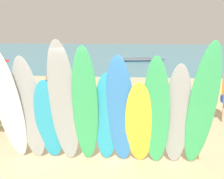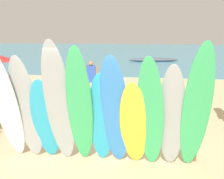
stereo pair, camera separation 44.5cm
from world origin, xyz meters
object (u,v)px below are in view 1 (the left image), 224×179
at_px(surfboard_blue_6, 120,112).
at_px(beach_chair_red, 3,110).
at_px(surfboard_grey_3, 64,105).
at_px(surfboard_grey_1, 30,111).
at_px(beachgoer_strolling, 84,76).
at_px(beachgoer_by_water, 53,84).
at_px(surfboard_grey_9, 177,117).
at_px(beachgoer_photographing, 66,76).
at_px(beachgoer_near_rack, 50,93).
at_px(surfboard_yellow_7, 139,124).
at_px(surfboard_teal_2, 49,121).
at_px(surfboard_rack, 106,132).
at_px(surfboard_green_8, 156,114).
at_px(surfboard_green_4, 85,108).
at_px(distant_boat, 141,60).
at_px(surfboard_teal_5, 106,119).
at_px(surfboard_green_10, 202,109).
at_px(surfboard_white_0, 9,108).

bearing_deg(surfboard_blue_6, beach_chair_red, 149.01).
height_order(surfboard_grey_3, surfboard_blue_6, surfboard_grey_3).
bearing_deg(surfboard_grey_1, beachgoer_strolling, 92.12).
xyz_separation_m(beachgoer_by_water, beachgoer_strolling, (0.60, 2.64, -0.12)).
height_order(surfboard_grey_9, beachgoer_photographing, surfboard_grey_9).
bearing_deg(beachgoer_near_rack, surfboard_yellow_7, -77.76).
distance_m(surfboard_blue_6, beachgoer_strolling, 7.18).
relative_size(surfboard_teal_2, beach_chair_red, 2.35).
height_order(surfboard_grey_3, beachgoer_strolling, surfboard_grey_3).
xyz_separation_m(surfboard_grey_3, beachgoer_strolling, (-0.91, 6.99, -0.47)).
distance_m(surfboard_rack, beachgoer_by_water, 4.31).
height_order(surfboard_yellow_7, surfboard_green_8, surfboard_green_8).
xyz_separation_m(surfboard_teal_2, surfboard_green_8, (2.20, -0.15, 0.25)).
bearing_deg(surfboard_green_4, beachgoer_photographing, 102.07).
xyz_separation_m(beachgoer_near_rack, beachgoer_strolling, (0.40, 3.68, 0.01)).
xyz_separation_m(beachgoer_strolling, beach_chair_red, (-1.73, -4.15, -0.44)).
relative_size(surfboard_green_4, surfboard_grey_9, 1.16).
bearing_deg(beach_chair_red, beachgoer_by_water, 33.18).
distance_m(beachgoer_near_rack, distant_boat, 18.40).
height_order(beachgoer_near_rack, beachgoer_by_water, beachgoer_by_water).
distance_m(surfboard_green_8, beachgoer_photographing, 6.74).
relative_size(surfboard_teal_5, beachgoer_by_water, 1.25).
height_order(surfboard_teal_2, surfboard_teal_5, surfboard_teal_5).
xyz_separation_m(surfboard_teal_5, distant_boat, (0.65, 21.28, -0.86)).
xyz_separation_m(surfboard_teal_2, beachgoer_near_rack, (-0.94, 3.14, -0.10)).
bearing_deg(surfboard_grey_1, surfboard_green_10, -1.04).
distance_m(surfboard_rack, beachgoer_near_rack, 3.33).
bearing_deg(surfboard_teal_5, surfboard_grey_1, 177.73).
height_order(surfboard_grey_1, distant_boat, surfboard_grey_1).
bearing_deg(beachgoer_strolling, surfboard_rack, 91.19).
distance_m(surfboard_grey_9, distant_boat, 21.42).
bearing_deg(beach_chair_red, distant_boat, 57.46).
height_order(surfboard_blue_6, beach_chair_red, surfboard_blue_6).
bearing_deg(surfboard_green_8, surfboard_grey_3, -173.84).
bearing_deg(surfboard_grey_3, surfboard_green_10, -0.92).
xyz_separation_m(beachgoer_by_water, beach_chair_red, (-1.13, -1.51, -0.55)).
relative_size(surfboard_blue_6, beachgoer_by_water, 1.48).
bearing_deg(surfboard_green_10, surfboard_rack, 153.72).
relative_size(surfboard_green_10, beachgoer_photographing, 1.63).
bearing_deg(surfboard_teal_5, beachgoer_near_rack, 118.73).
distance_m(beachgoer_photographing, beachgoer_strolling, 1.19).
xyz_separation_m(surfboard_grey_9, beach_chair_red, (-4.87, 2.74, -0.70)).
bearing_deg(surfboard_yellow_7, surfboard_white_0, -173.74).
bearing_deg(surfboard_blue_6, surfboard_green_4, -165.53).
bearing_deg(surfboard_white_0, surfboard_rack, 19.64).
height_order(surfboard_teal_5, surfboard_yellow_7, surfboard_teal_5).
bearing_deg(beachgoer_photographing, surfboard_teal_2, -179.22).
xyz_separation_m(surfboard_rack, beachgoer_near_rack, (-2.07, 2.59, 0.29)).
bearing_deg(beachgoer_strolling, surfboard_green_10, 103.45).
bearing_deg(surfboard_rack, surfboard_green_8, -33.22).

